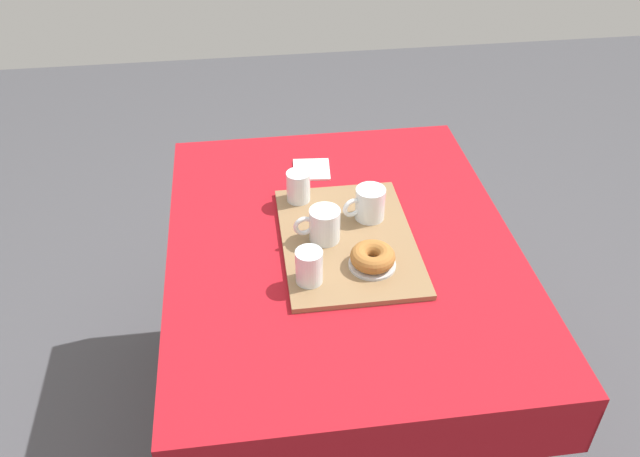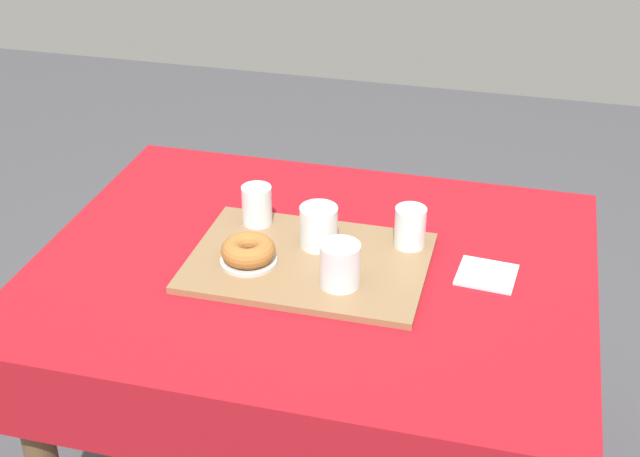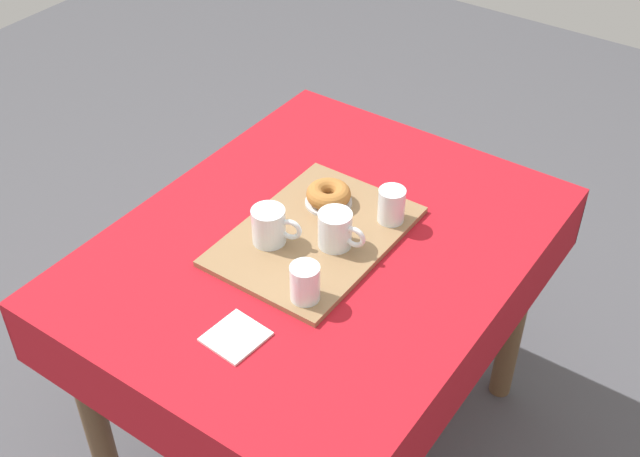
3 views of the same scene
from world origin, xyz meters
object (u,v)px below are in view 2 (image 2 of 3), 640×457
(sugar_donut_left, at_px, (248,250))
(water_glass_far, at_px, (257,207))
(tea_mug_left, at_px, (320,227))
(water_glass_near, at_px, (410,228))
(paper_napkin, at_px, (487,275))
(serving_tray, at_px, (309,262))
(dining_table, at_px, (313,306))
(donut_plate_left, at_px, (249,261))
(tea_mug_right, at_px, (340,265))

(sugar_donut_left, bearing_deg, water_glass_far, -78.32)
(tea_mug_left, height_order, water_glass_near, tea_mug_left)
(sugar_donut_left, height_order, paper_napkin, sugar_donut_left)
(serving_tray, relative_size, paper_napkin, 4.20)
(tea_mug_left, xyz_separation_m, paper_napkin, (-0.34, 0.01, -0.05))
(sugar_donut_left, bearing_deg, water_glass_near, -154.01)
(serving_tray, relative_size, sugar_donut_left, 4.36)
(sugar_donut_left, bearing_deg, tea_mug_left, -140.08)
(tea_mug_left, bearing_deg, water_glass_far, -19.83)
(serving_tray, distance_m, tea_mug_left, 0.08)
(dining_table, distance_m, water_glass_near, 0.26)
(serving_tray, height_order, paper_napkin, serving_tray)
(donut_plate_left, relative_size, paper_napkin, 1.02)
(water_glass_near, xyz_separation_m, water_glass_far, (0.33, -0.01, -0.00))
(tea_mug_right, bearing_deg, dining_table, -48.07)
(water_glass_far, bearing_deg, paper_napkin, 172.39)
(sugar_donut_left, bearing_deg, tea_mug_right, 171.42)
(paper_napkin, bearing_deg, serving_tray, 8.09)
(dining_table, distance_m, sugar_donut_left, 0.20)
(tea_mug_right, bearing_deg, water_glass_near, -121.08)
(water_glass_near, distance_m, donut_plate_left, 0.34)
(serving_tray, bearing_deg, paper_napkin, -171.91)
(tea_mug_right, height_order, paper_napkin, tea_mug_right)
(dining_table, xyz_separation_m, donut_plate_left, (0.12, 0.05, 0.13))
(water_glass_far, bearing_deg, sugar_donut_left, 101.68)
(dining_table, distance_m, serving_tray, 0.12)
(serving_tray, height_order, tea_mug_left, tea_mug_left)
(paper_napkin, bearing_deg, dining_table, 5.95)
(dining_table, relative_size, water_glass_near, 13.05)
(tea_mug_left, xyz_separation_m, water_glass_near, (-0.18, -0.04, -0.00))
(dining_table, bearing_deg, paper_napkin, -174.05)
(tea_mug_left, distance_m, donut_plate_left, 0.16)
(water_glass_far, bearing_deg, donut_plate_left, 101.68)
(serving_tray, bearing_deg, tea_mug_right, 139.21)
(water_glass_far, distance_m, sugar_donut_left, 0.16)
(dining_table, bearing_deg, sugar_donut_left, 24.57)
(tea_mug_left, relative_size, sugar_donut_left, 1.09)
(dining_table, height_order, serving_tray, serving_tray)
(tea_mug_right, distance_m, paper_napkin, 0.30)
(dining_table, height_order, donut_plate_left, donut_plate_left)
(tea_mug_right, distance_m, donut_plate_left, 0.20)
(water_glass_near, xyz_separation_m, donut_plate_left, (0.30, 0.15, -0.04))
(serving_tray, relative_size, tea_mug_left, 3.99)
(serving_tray, bearing_deg, water_glass_far, -38.62)
(tea_mug_right, relative_size, sugar_donut_left, 1.07)
(water_glass_far, height_order, donut_plate_left, water_glass_far)
(dining_table, height_order, water_glass_far, water_glass_far)
(water_glass_far, distance_m, paper_napkin, 0.50)
(water_glass_near, relative_size, paper_napkin, 0.76)
(water_glass_near, bearing_deg, water_glass_far, -1.84)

